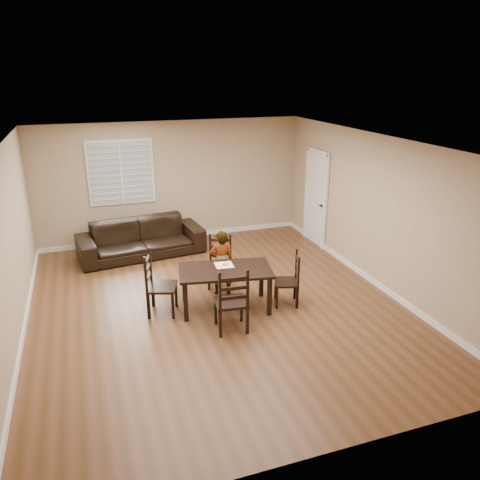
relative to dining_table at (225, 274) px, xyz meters
name	(u,v)px	position (x,y,z in m)	size (l,w,h in m)	color
ground	(216,305)	(-0.13, 0.15, -0.61)	(7.00, 7.00, 0.00)	brown
room	(213,198)	(-0.09, 0.33, 1.20)	(6.04, 7.04, 2.72)	tan
dining_table	(225,274)	(0.00, 0.00, 0.00)	(1.62, 1.09, 0.70)	black
chair_near	(220,262)	(0.19, 0.93, -0.18)	(0.54, 0.52, 0.94)	black
chair_far	(233,305)	(-0.13, -0.80, -0.13)	(0.51, 0.48, 1.05)	black
chair_left	(154,286)	(-1.13, 0.22, -0.13)	(0.57, 0.59, 1.06)	black
chair_right	(293,281)	(1.11, -0.22, -0.19)	(0.50, 0.51, 0.91)	black
child	(222,263)	(0.10, 0.53, -0.02)	(0.43, 0.28, 1.17)	gray
napkin	(224,265)	(0.03, 0.17, 0.09)	(0.29, 0.29, 0.00)	silver
donut	(225,264)	(0.05, 0.16, 0.11)	(0.10, 0.10, 0.04)	#D6964D
sofa	(141,238)	(-0.99, 2.82, -0.23)	(2.58, 1.01, 0.75)	black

